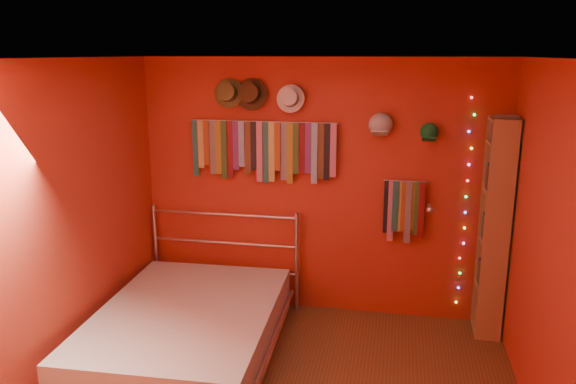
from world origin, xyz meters
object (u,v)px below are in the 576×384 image
Objects in this scene: tie_rack at (263,148)px; bookshelf at (500,228)px; reading_lamp at (430,209)px; bed at (187,330)px.

tie_rack is 2.29m from bookshelf.
bed is at bearing -154.58° from reading_lamp.
tie_rack is 0.72× the size of bookshelf.
reading_lamp is (1.59, -0.15, -0.48)m from tie_rack.
bookshelf is (0.61, -0.01, -0.14)m from reading_lamp.
bookshelf is (2.20, -0.15, -0.62)m from tie_rack.
bed is (-2.61, -0.94, -0.78)m from bookshelf.
reading_lamp reaches higher than bed.
tie_rack is at bearing 174.65° from reading_lamp.
bed is at bearing -160.14° from bookshelf.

